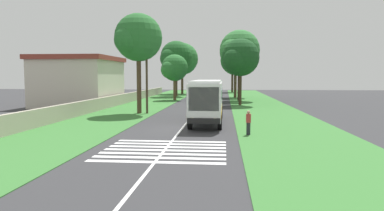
% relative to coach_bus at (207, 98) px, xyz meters
% --- Properties ---
extents(ground, '(160.00, 160.00, 0.00)m').
position_rel_coach_bus_xyz_m(ground, '(-3.72, 1.80, -2.15)').
color(ground, '#333335').
extents(grass_verge_left, '(120.00, 8.00, 0.04)m').
position_rel_coach_bus_xyz_m(grass_verge_left, '(11.28, 10.00, -2.13)').
color(grass_verge_left, '#387533').
rests_on(grass_verge_left, ground).
extents(grass_verge_right, '(120.00, 8.00, 0.04)m').
position_rel_coach_bus_xyz_m(grass_verge_right, '(11.28, -6.40, -2.13)').
color(grass_verge_right, '#387533').
rests_on(grass_verge_right, ground).
extents(centre_line, '(110.00, 0.16, 0.01)m').
position_rel_coach_bus_xyz_m(centre_line, '(11.28, 1.80, -2.14)').
color(centre_line, silver).
rests_on(centre_line, ground).
extents(coach_bus, '(11.16, 2.62, 3.73)m').
position_rel_coach_bus_xyz_m(coach_bus, '(0.00, 0.00, 0.00)').
color(coach_bus, white).
rests_on(coach_bus, ground).
extents(zebra_crossing, '(5.85, 6.80, 0.01)m').
position_rel_coach_bus_xyz_m(zebra_crossing, '(-11.82, 1.80, -2.14)').
color(zebra_crossing, silver).
rests_on(zebra_crossing, ground).
extents(trailing_car_0, '(4.30, 1.78, 1.43)m').
position_rel_coach_bus_xyz_m(trailing_car_0, '(19.25, 0.07, -1.48)').
color(trailing_car_0, gray).
rests_on(trailing_car_0, ground).
extents(trailing_car_1, '(4.30, 1.78, 1.43)m').
position_rel_coach_bus_xyz_m(trailing_car_1, '(27.75, 3.56, -1.48)').
color(trailing_car_1, navy).
rests_on(trailing_car_1, ground).
extents(trailing_car_2, '(4.30, 1.78, 1.43)m').
position_rel_coach_bus_xyz_m(trailing_car_2, '(37.11, -0.20, -1.48)').
color(trailing_car_2, silver).
rests_on(trailing_car_2, ground).
extents(trailing_car_3, '(4.30, 1.78, 1.43)m').
position_rel_coach_bus_xyz_m(trailing_car_3, '(42.54, 3.71, -1.48)').
color(trailing_car_3, silver).
rests_on(trailing_car_3, ground).
extents(trailing_minibus_0, '(6.00, 2.14, 2.53)m').
position_rel_coach_bus_xyz_m(trailing_minibus_0, '(52.45, 3.81, -0.60)').
color(trailing_minibus_0, teal).
rests_on(trailing_minibus_0, ground).
extents(roadside_tree_left_0, '(7.80, 6.30, 11.13)m').
position_rel_coach_bus_xyz_m(roadside_tree_left_0, '(39.89, 8.35, 5.67)').
color(roadside_tree_left_0, '#4C3826').
rests_on(roadside_tree_left_0, grass_verge_left).
extents(roadside_tree_left_1, '(5.87, 5.15, 10.80)m').
position_rel_coach_bus_xyz_m(roadside_tree_left_1, '(7.00, 7.90, 5.97)').
color(roadside_tree_left_1, '#4C3826').
rests_on(roadside_tree_left_1, grass_verge_left).
extents(roadside_tree_left_2, '(5.46, 4.53, 7.75)m').
position_rel_coach_bus_xyz_m(roadside_tree_left_2, '(28.74, 7.08, 3.23)').
color(roadside_tree_left_2, brown).
rests_on(roadside_tree_left_2, grass_verge_left).
extents(roadside_tree_left_3, '(8.64, 7.30, 11.66)m').
position_rel_coach_bus_xyz_m(roadside_tree_left_3, '(49.89, 8.34, 5.71)').
color(roadside_tree_left_3, '#4C3826').
rests_on(roadside_tree_left_3, grass_verge_left).
extents(roadside_tree_right_0, '(6.35, 5.34, 10.11)m').
position_rel_coach_bus_xyz_m(roadside_tree_right_0, '(59.39, -3.32, 5.16)').
color(roadside_tree_right_0, '#3D2D1E').
rests_on(roadside_tree_right_0, grass_verge_right).
extents(roadside_tree_right_1, '(7.09, 5.67, 9.94)m').
position_rel_coach_bus_xyz_m(roadside_tree_right_1, '(36.75, -3.37, 4.81)').
color(roadside_tree_right_1, '#4C3826').
rests_on(roadside_tree_right_1, grass_verge_right).
extents(roadside_tree_right_2, '(7.90, 6.62, 11.67)m').
position_rel_coach_bus_xyz_m(roadside_tree_right_2, '(28.24, -3.74, 6.06)').
color(roadside_tree_right_2, '#3D2D1E').
rests_on(roadside_tree_right_2, grass_verge_right).
extents(roadside_tree_right_3, '(6.24, 5.24, 9.28)m').
position_rel_coach_bus_xyz_m(roadside_tree_right_3, '(18.97, -3.56, 4.41)').
color(roadside_tree_right_3, '#3D2D1E').
rests_on(roadside_tree_right_3, grass_verge_right).
extents(utility_pole, '(0.24, 1.40, 8.27)m').
position_rel_coach_bus_xyz_m(utility_pole, '(6.88, 6.93, 2.18)').
color(utility_pole, '#473828').
rests_on(utility_pole, grass_verge_left).
extents(roadside_wall, '(70.00, 0.40, 1.46)m').
position_rel_coach_bus_xyz_m(roadside_wall, '(16.28, 13.40, -1.38)').
color(roadside_wall, '#B2A893').
rests_on(roadside_wall, grass_verge_left).
extents(roadside_building, '(11.93, 10.00, 6.80)m').
position_rel_coach_bus_xyz_m(roadside_building, '(16.55, 18.58, 1.29)').
color(roadside_building, beige).
rests_on(roadside_building, ground).
extents(pedestrian, '(0.34, 0.34, 1.69)m').
position_rel_coach_bus_xyz_m(pedestrian, '(-6.37, -3.16, -1.24)').
color(pedestrian, '#26262D').
rests_on(pedestrian, grass_verge_right).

